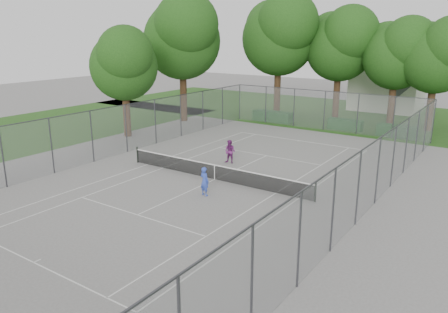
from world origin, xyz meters
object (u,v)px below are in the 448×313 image
Objects in this scene: house at (388,78)px; woman_player at (230,152)px; girl_player at (205,181)px; tennis_net at (215,171)px.

house reaches higher than woman_player.
woman_player is (-2.88, -27.70, -2.84)m from house.
girl_player is 6.26m from woman_player.
tennis_net is 3.60m from woman_player.
house reaches higher than tennis_net.
tennis_net is 2.69m from girl_player.
girl_player is (-0.64, -33.54, -2.83)m from house.
house is 33.67m from girl_player.
girl_player is at bearing -74.91° from woman_player.
tennis_net is at bearing -93.18° from house.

